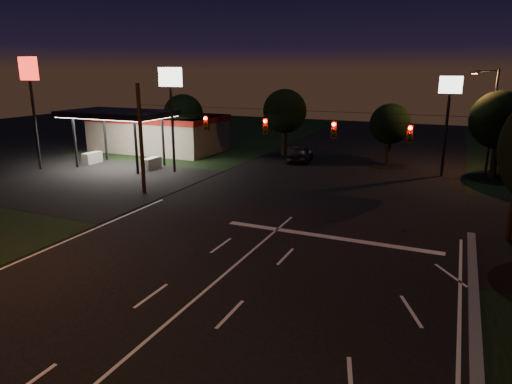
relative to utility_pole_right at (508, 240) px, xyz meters
The scene contains 17 objects.
ground 19.21m from the utility_pole_right, 128.66° to the right, with size 140.00×140.00×0.00m, color black.
cross_street_left 32.02m from the utility_pole_right, behind, with size 20.00×16.00×0.02m, color black.
stop_bar 9.66m from the utility_pole_right, 158.75° to the right, with size 12.00×0.50×0.01m, color silver.
utility_pole_right is the anchor object (origin of this frame).
utility_pole_left 24.00m from the utility_pole_right, behind, with size 0.28×0.28×8.00m, color black.
signal_span 13.20m from the utility_pole_right, behind, with size 24.00×0.40×1.56m.
gas_station 37.27m from the utility_pole_right, 155.56° to the left, with size 14.20×16.10×5.25m.
pole_sign_left_near 27.82m from the utility_pole_right, 164.93° to the left, with size 2.20×0.30×9.10m.
pole_sign_left_far 38.87m from the utility_pole_right, behind, with size 2.00×0.30×10.00m.
pole_sign_right 16.73m from the utility_pole_right, 104.93° to the left, with size 1.80×0.30×8.40m.
street_light_right_far 17.81m from the utility_pole_right, 92.57° to the left, with size 2.20×0.35×9.00m.
tree_far_a 33.84m from the utility_pole_right, 153.24° to the left, with size 4.20×4.20×6.42m.
tree_far_b 28.04m from the utility_pole_right, 136.25° to the left, with size 4.60×4.60×6.98m.
tree_far_c 20.58m from the utility_pole_right, 116.39° to the left, with size 3.80×3.80×5.86m.
tree_far_d 16.84m from the utility_pole_right, 89.92° to the left, with size 4.80×4.80×7.30m.
car_oncoming_a 23.62m from the utility_pole_right, 136.42° to the left, with size 1.86×4.61×1.57m, color black.
car_oncoming_b 24.04m from the utility_pole_right, 137.39° to the left, with size 1.57×4.51×1.48m, color black.
Camera 1 is at (8.91, -11.65, 8.88)m, focal length 32.00 mm.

